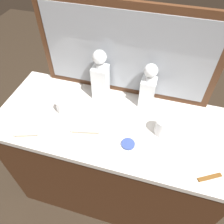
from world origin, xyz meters
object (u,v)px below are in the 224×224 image
at_px(crystal_tumbler_center, 63,106).
at_px(silver_brush_center, 86,129).
at_px(porcelain_dish, 128,144).
at_px(silver_brush_front, 27,132).
at_px(crystal_decanter_far_right, 100,79).
at_px(crystal_tumbler_left, 162,128).
at_px(crystal_decanter_right, 148,89).
at_px(tortoiseshell_comb, 210,177).

bearing_deg(crystal_tumbler_center, silver_brush_center, -30.16).
bearing_deg(porcelain_dish, crystal_tumbler_center, 162.79).
relative_size(silver_brush_front, porcelain_dish, 2.00).
height_order(crystal_decanter_far_right, crystal_tumbler_center, crystal_decanter_far_right).
bearing_deg(silver_brush_center, crystal_tumbler_left, 13.81).
bearing_deg(porcelain_dish, crystal_decanter_right, 83.99).
height_order(silver_brush_front, tortoiseshell_comb, silver_brush_front).
relative_size(crystal_decanter_right, tortoiseshell_comb, 2.51).
bearing_deg(tortoiseshell_comb, crystal_decanter_far_right, 149.25).
height_order(porcelain_dish, tortoiseshell_comb, porcelain_dish).
relative_size(crystal_decanter_right, crystal_tumbler_left, 2.85).
xyz_separation_m(crystal_tumbler_left, silver_brush_center, (-0.40, -0.10, -0.03)).
xyz_separation_m(crystal_tumbler_center, porcelain_dish, (0.42, -0.13, -0.03)).
height_order(crystal_tumbler_left, crystal_tumbler_center, crystal_tumbler_left).
height_order(silver_brush_center, tortoiseshell_comb, silver_brush_center).
distance_m(crystal_tumbler_center, silver_brush_center, 0.21).
bearing_deg(tortoiseshell_comb, silver_brush_center, 171.24).
distance_m(crystal_tumbler_left, silver_brush_center, 0.41).
height_order(silver_brush_center, silver_brush_front, same).
bearing_deg(crystal_decanter_far_right, crystal_tumbler_left, -25.49).
height_order(crystal_decanter_far_right, porcelain_dish, crystal_decanter_far_right).
distance_m(crystal_tumbler_center, silver_brush_front, 0.25).
height_order(silver_brush_front, porcelain_dish, silver_brush_front).
relative_size(crystal_decanter_far_right, crystal_decanter_right, 1.13).
relative_size(crystal_tumbler_center, silver_brush_front, 0.59).
bearing_deg(crystal_tumbler_left, tortoiseshell_comb, -38.11).
distance_m(silver_brush_center, tortoiseshell_comb, 0.66).
bearing_deg(silver_brush_front, crystal_tumbler_left, 16.32).
xyz_separation_m(crystal_tumbler_center, silver_brush_front, (-0.12, -0.21, -0.03)).
relative_size(crystal_decanter_far_right, crystal_tumbler_left, 3.23).
bearing_deg(silver_brush_front, crystal_decanter_far_right, 53.50).
relative_size(crystal_decanter_right, silver_brush_center, 1.70).
xyz_separation_m(silver_brush_center, porcelain_dish, (0.24, -0.03, -0.01)).
height_order(crystal_decanter_far_right, crystal_tumbler_left, crystal_decanter_far_right).
distance_m(crystal_decanter_far_right, silver_brush_center, 0.32).
distance_m(silver_brush_center, silver_brush_front, 0.32).
bearing_deg(porcelain_dish, crystal_decanter_far_right, 128.20).
height_order(crystal_decanter_far_right, silver_brush_center, crystal_decanter_far_right).
bearing_deg(crystal_decanter_far_right, porcelain_dish, -51.80).
distance_m(silver_brush_front, tortoiseshell_comb, 0.95).
bearing_deg(crystal_decanter_right, crystal_decanter_far_right, -178.19).
height_order(crystal_decanter_right, crystal_tumbler_center, crystal_decanter_right).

